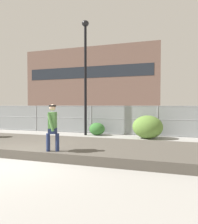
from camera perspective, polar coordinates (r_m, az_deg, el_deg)
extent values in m
plane|color=gray|center=(7.21, -21.85, -13.22)|extent=(120.00, 120.00, 0.00)
cube|color=#4C473F|center=(8.81, -13.49, -9.34)|extent=(16.87, 3.47, 0.31)
cube|color=black|center=(7.12, -13.00, -12.81)|extent=(0.82, 0.42, 0.02)
cylinder|color=silver|center=(7.16, -10.75, -13.00)|extent=(0.06, 0.04, 0.05)
cylinder|color=silver|center=(6.99, -11.04, -13.37)|extent=(0.06, 0.04, 0.05)
cylinder|color=silver|center=(7.28, -14.87, -12.79)|extent=(0.06, 0.04, 0.05)
cylinder|color=silver|center=(7.11, -15.26, -13.14)|extent=(0.06, 0.04, 0.05)
cube|color=#99999E|center=(7.07, -10.89, -13.02)|extent=(0.09, 0.15, 0.01)
cube|color=#99999E|center=(7.19, -15.06, -12.80)|extent=(0.09, 0.15, 0.01)
cube|color=black|center=(7.06, -11.22, -12.48)|extent=(0.30, 0.18, 0.09)
cube|color=black|center=(7.16, -14.75, -12.30)|extent=(0.30, 0.18, 0.09)
cylinder|color=#1E284C|center=(6.99, -11.78, -9.08)|extent=(0.13, 0.13, 0.76)
cylinder|color=#1E284C|center=(7.06, -14.26, -8.99)|extent=(0.13, 0.13, 0.76)
cube|color=#1E284C|center=(6.95, -13.05, -5.23)|extent=(0.33, 0.39, 0.18)
cube|color=#4C7F3F|center=(6.91, -13.08, -2.27)|extent=(0.32, 0.43, 0.54)
cylinder|color=#4C7F3F|center=(7.15, -12.62, -2.61)|extent=(0.25, 0.15, 0.58)
cylinder|color=#4C7F3F|center=(6.68, -13.56, -2.93)|extent=(0.25, 0.15, 0.58)
sphere|color=tan|center=(6.89, -13.10, 1.26)|extent=(0.21, 0.21, 0.21)
cylinder|color=black|center=(6.89, -13.11, 1.74)|extent=(0.24, 0.24, 0.05)
cylinder|color=gray|center=(15.35, -17.46, -1.72)|extent=(0.06, 0.06, 1.85)
cylinder|color=gray|center=(13.43, -2.24, -2.14)|extent=(0.06, 0.06, 1.85)
cylinder|color=gray|center=(12.70, 16.29, -2.44)|extent=(0.06, 0.06, 1.85)
cylinder|color=gray|center=(13.39, -2.24, 1.64)|extent=(17.05, 0.04, 0.04)
cylinder|color=gray|center=(13.42, -2.24, -1.75)|extent=(17.05, 0.04, 0.04)
cylinder|color=gray|center=(13.51, -2.23, -5.80)|extent=(17.05, 0.04, 0.04)
cube|color=gray|center=(13.43, -2.24, -2.14)|extent=(17.05, 0.01, 1.85)
cylinder|color=black|center=(12.66, -3.87, 8.73)|extent=(0.16, 0.16, 6.76)
ellipsoid|color=black|center=(13.56, -3.91, 23.83)|extent=(0.44, 0.44, 0.36)
cube|color=black|center=(18.10, -11.24, -1.95)|extent=(4.53, 2.14, 0.70)
cube|color=#23282D|center=(18.18, -11.79, 0.18)|extent=(2.32, 1.77, 0.64)
cylinder|color=black|center=(18.19, -6.15, -3.01)|extent=(0.66, 0.29, 0.64)
cylinder|color=black|center=(16.70, -8.86, -3.46)|extent=(0.66, 0.29, 0.64)
cylinder|color=black|center=(19.59, -13.26, -2.70)|extent=(0.66, 0.29, 0.64)
cylinder|color=black|center=(18.21, -16.31, -3.07)|extent=(0.66, 0.29, 0.64)
cube|color=maroon|center=(16.09, 10.68, -2.42)|extent=(4.42, 1.84, 0.70)
cube|color=#23282D|center=(16.08, 9.98, -0.03)|extent=(2.22, 1.62, 0.64)
cylinder|color=black|center=(16.90, 15.57, -3.44)|extent=(0.64, 0.25, 0.64)
cylinder|color=black|center=(15.20, 15.49, -4.03)|extent=(0.64, 0.25, 0.64)
cylinder|color=black|center=(17.15, 6.40, -3.31)|extent=(0.64, 0.25, 0.64)
cylinder|color=black|center=(15.47, 5.32, -3.87)|extent=(0.64, 0.25, 0.64)
cube|color=brown|center=(51.21, -0.59, 8.04)|extent=(30.78, 14.10, 14.77)
cube|color=#1E232B|center=(44.81, -3.35, 11.22)|extent=(28.32, 0.04, 2.50)
ellipsoid|color=#336B2D|center=(12.61, -0.60, -4.83)|extent=(1.01, 0.83, 0.78)
ellipsoid|color=#567A33|center=(11.64, 13.64, -4.15)|extent=(1.69, 1.38, 1.30)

